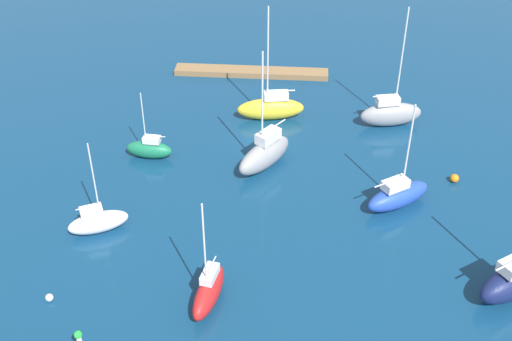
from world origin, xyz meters
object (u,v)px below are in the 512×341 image
sailboat_yellow_outer_mooring (271,108)px  sailboat_red_off_beacon (209,291)px  sailboat_gray_west_end (391,113)px  sailboat_gray_center_basin (265,153)px  mooring_buoy_white (49,298)px  sailboat_blue_far_south (398,195)px  mooring_buoy_orange (454,178)px  pier_dock (251,72)px  sailboat_green_far_north (149,149)px  sailboat_white_by_breakwater (98,221)px

sailboat_yellow_outer_mooring → sailboat_red_off_beacon: size_ratio=1.33×
sailboat_red_off_beacon → sailboat_gray_west_end: 33.63m
sailboat_gray_center_basin → sailboat_yellow_outer_mooring: bearing=-144.9°
sailboat_gray_center_basin → mooring_buoy_white: bearing=-2.8°
mooring_buoy_white → sailboat_gray_center_basin: bearing=-128.2°
sailboat_blue_far_south → mooring_buoy_white: 32.66m
mooring_buoy_white → mooring_buoy_orange: size_ratio=0.73×
pier_dock → sailboat_green_far_north: (9.16, 20.35, 0.70)m
sailboat_gray_center_basin → sailboat_gray_west_end: 16.80m
pier_dock → mooring_buoy_orange: (-22.56, 22.34, 0.07)m
sailboat_yellow_outer_mooring → mooring_buoy_white: sailboat_yellow_outer_mooring is taller
sailboat_blue_far_south → mooring_buoy_orange: sailboat_blue_far_south is taller
sailboat_white_by_breakwater → sailboat_gray_west_end: (-28.23, -21.06, 0.48)m
sailboat_gray_center_basin → sailboat_gray_west_end: sailboat_gray_west_end is taller
pier_dock → sailboat_yellow_outer_mooring: size_ratio=1.47×
sailboat_red_off_beacon → sailboat_gray_west_end: bearing=161.0°
sailboat_white_by_breakwater → sailboat_green_far_north: (-2.07, -12.32, -0.04)m
pier_dock → sailboat_blue_far_south: size_ratio=1.82×
sailboat_yellow_outer_mooring → mooring_buoy_orange: sailboat_yellow_outer_mooring is taller
pier_dock → mooring_buoy_white: 43.43m
sailboat_gray_center_basin → sailboat_white_by_breakwater: bearing=-16.0°
sailboat_white_by_breakwater → sailboat_green_far_north: sailboat_white_by_breakwater is taller
sailboat_blue_far_south → sailboat_white_by_breakwater: size_ratio=1.17×
sailboat_red_off_beacon → sailboat_green_far_north: bearing=-144.4°
sailboat_yellow_outer_mooring → sailboat_white_by_breakwater: bearing=47.3°
pier_dock → sailboat_gray_center_basin: bearing=98.6°
sailboat_white_by_breakwater → sailboat_yellow_outer_mooring: size_ratio=0.69×
sailboat_gray_west_end → sailboat_yellow_outer_mooring: bearing=165.6°
sailboat_green_far_north → mooring_buoy_orange: bearing=-178.7°
pier_dock → sailboat_white_by_breakwater: bearing=71.0°
sailboat_blue_far_south → sailboat_red_off_beacon: 21.37m
pier_dock → sailboat_gray_west_end: sailboat_gray_west_end is taller
mooring_buoy_orange → sailboat_gray_west_end: bearing=-62.6°
sailboat_green_far_north → sailboat_yellow_outer_mooring: sailboat_yellow_outer_mooring is taller
pier_dock → sailboat_gray_west_end: 20.61m
pier_dock → mooring_buoy_orange: size_ratio=22.77×
sailboat_gray_center_basin → sailboat_red_off_beacon: size_ratio=1.28×
sailboat_gray_west_end → sailboat_blue_far_south: bearing=-105.2°
pier_dock → sailboat_red_off_beacon: sailboat_red_off_beacon is taller
sailboat_green_far_north → mooring_buoy_white: 21.48m
sailboat_gray_west_end → sailboat_red_off_beacon: bearing=-133.0°
mooring_buoy_orange → sailboat_gray_center_basin: bearing=-3.5°
sailboat_red_off_beacon → mooring_buoy_orange: 29.02m
sailboat_yellow_outer_mooring → sailboat_gray_west_end: sailboat_gray_west_end is taller
sailboat_yellow_outer_mooring → mooring_buoy_white: bearing=53.4°
sailboat_gray_west_end → sailboat_green_far_north: bearing=-174.3°
pier_dock → mooring_buoy_white: bearing=72.8°
sailboat_gray_west_end → sailboat_gray_center_basin: bearing=-158.0°
sailboat_red_off_beacon → sailboat_gray_west_end: sailboat_gray_west_end is taller
pier_dock → sailboat_gray_center_basin: (-3.19, 21.17, 1.30)m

